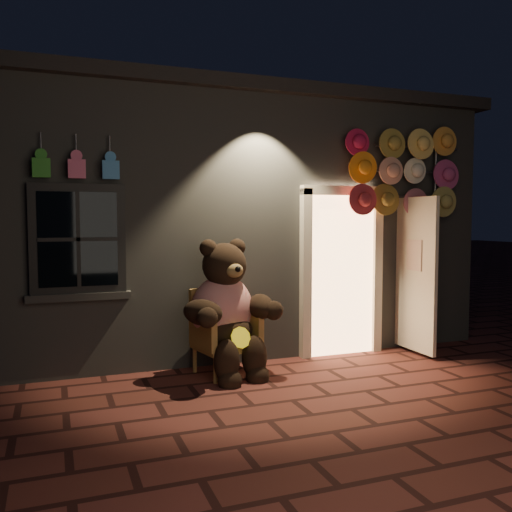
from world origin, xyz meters
TOP-DOWN VIEW (x-y plane):
  - ground at (0.00, 0.00)m, footprint 60.00×60.00m
  - shop_building at (0.00, 3.99)m, footprint 7.30×5.95m
  - wicker_armchair at (-0.36, 1.17)m, footprint 0.76×0.72m
  - teddy_bear at (-0.34, 1.05)m, footprint 1.16×1.00m
  - hat_rack at (2.17, 1.27)m, footprint 1.76×0.22m

SIDE VIEW (x-z plane):
  - ground at x=0.00m, z-range 0.00..0.00m
  - wicker_armchair at x=-0.36m, z-range 0.00..0.96m
  - teddy_bear at x=-0.34m, z-range -0.08..1.54m
  - shop_building at x=0.00m, z-range -0.02..3.49m
  - hat_rack at x=2.17m, z-range 0.89..3.85m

